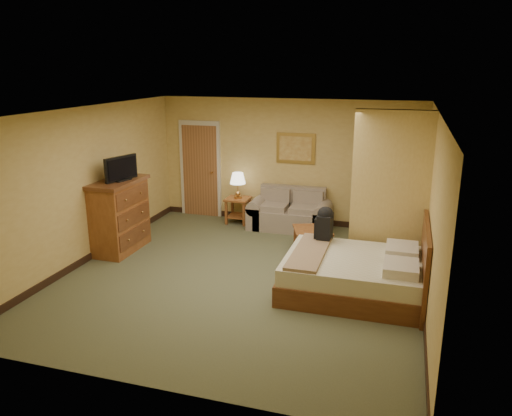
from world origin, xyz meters
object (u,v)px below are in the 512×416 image
at_px(loveseat, 290,216).
at_px(coffee_table, 313,235).
at_px(dresser, 120,215).
at_px(bed, 358,274).

height_order(loveseat, coffee_table, loveseat).
bearing_deg(dresser, bed, -7.74).
bearing_deg(loveseat, bed, -58.38).
bearing_deg(bed, dresser, 172.26).
distance_m(coffee_table, bed, 1.81).
distance_m(loveseat, bed, 3.14).
bearing_deg(dresser, coffee_table, 15.81).
distance_m(loveseat, dresser, 3.39).
bearing_deg(loveseat, coffee_table, -59.29).
height_order(dresser, bed, dresser).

